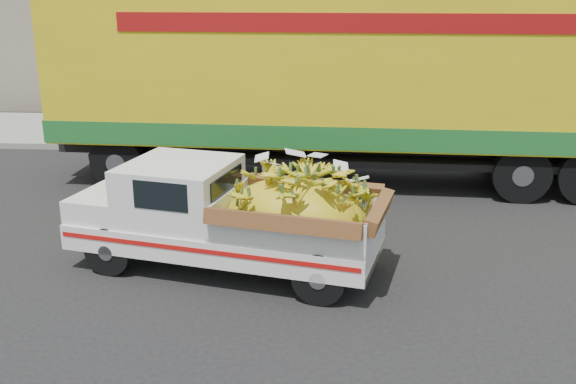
{
  "coord_description": "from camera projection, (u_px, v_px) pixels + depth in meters",
  "views": [
    {
      "loc": [
        0.45,
        -8.28,
        3.93
      ],
      "look_at": [
        -0.16,
        0.68,
        1.08
      ],
      "focal_mm": 40.0,
      "sensor_mm": 36.0,
      "label": 1
    }
  ],
  "objects": [
    {
      "name": "curb",
      "position": [
        313.0,
        150.0,
        16.11
      ],
      "size": [
        60.0,
        0.25,
        0.15
      ],
      "primitive_type": "cube",
      "color": "gray",
      "rests_on": "ground"
    },
    {
      "name": "pickup_truck",
      "position": [
        247.0,
        217.0,
        9.13
      ],
      "size": [
        4.68,
        2.58,
        1.55
      ],
      "rotation": [
        0.0,
        0.0,
        -0.23
      ],
      "color": "black",
      "rests_on": "ground"
    },
    {
      "name": "sidewalk",
      "position": [
        315.0,
        132.0,
        18.11
      ],
      "size": [
        60.0,
        4.0,
        0.14
      ],
      "primitive_type": "cube",
      "color": "gray",
      "rests_on": "ground"
    },
    {
      "name": "semi_trailer",
      "position": [
        343.0,
        82.0,
        13.11
      ],
      "size": [
        12.03,
        3.03,
        3.8
      ],
      "rotation": [
        0.0,
        0.0,
        -0.04
      ],
      "color": "black",
      "rests_on": "ground"
    },
    {
      "name": "ground",
      "position": [
        296.0,
        279.0,
        9.09
      ],
      "size": [
        100.0,
        100.0,
        0.0
      ],
      "primitive_type": "plane",
      "color": "black",
      "rests_on": "ground"
    },
    {
      "name": "building_left",
      "position": [
        102.0,
        30.0,
        23.5
      ],
      "size": [
        18.0,
        6.0,
        5.0
      ],
      "primitive_type": "cube",
      "color": "gray",
      "rests_on": "ground"
    }
  ]
}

